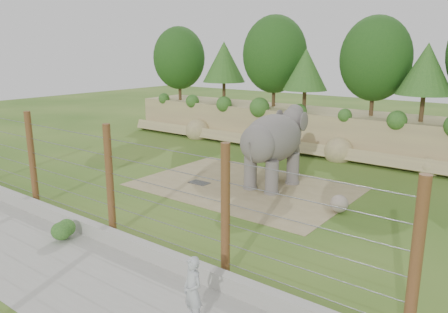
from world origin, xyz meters
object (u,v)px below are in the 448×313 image
Objects in this scene: elephant at (273,149)px; barrier_fence at (110,181)px; zookeeper at (193,291)px; stone_ball at (339,204)px.

elephant is 0.22× the size of barrier_fence.
zookeeper is (4.15, -10.46, -0.95)m from elephant.
zookeeper reaches higher than stone_ball.
barrier_fence reaches higher than stone_ball.
barrier_fence is 6.17m from zookeeper.
barrier_fence reaches higher than zookeeper.
stone_ball is 9.09m from zookeeper.
stone_ball is at bearing 51.53° from barrier_fence.
elephant is 6.19× the size of stone_ball.
barrier_fence is (-1.52, -8.30, 0.18)m from elephant.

